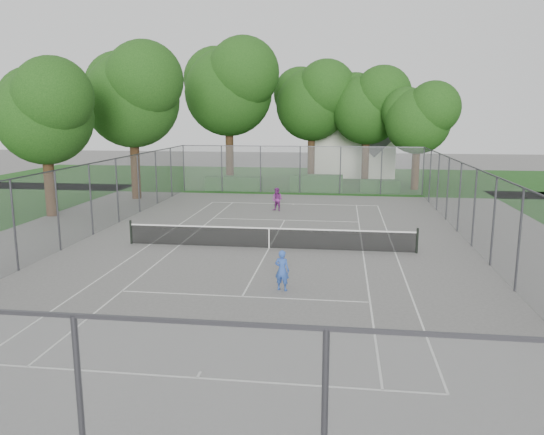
# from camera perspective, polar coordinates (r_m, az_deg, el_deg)

# --- Properties ---
(ground) EXTENTS (120.00, 120.00, 0.00)m
(ground) POSITION_cam_1_polar(r_m,az_deg,el_deg) (23.55, -0.32, -3.33)
(ground) COLOR slate
(ground) RESTS_ON ground
(grass_far) EXTENTS (60.00, 20.00, 0.00)m
(grass_far) POSITION_cam_1_polar(r_m,az_deg,el_deg) (49.05, 3.85, 4.19)
(grass_far) COLOR #174213
(grass_far) RESTS_ON ground
(court_markings) EXTENTS (11.03, 23.83, 0.01)m
(court_markings) POSITION_cam_1_polar(r_m,az_deg,el_deg) (23.55, -0.32, -3.32)
(court_markings) COLOR silver
(court_markings) RESTS_ON ground
(tennis_net) EXTENTS (12.87, 0.10, 1.10)m
(tennis_net) POSITION_cam_1_polar(r_m,az_deg,el_deg) (23.43, -0.32, -2.12)
(tennis_net) COLOR black
(tennis_net) RESTS_ON ground
(perimeter_fence) EXTENTS (18.08, 34.08, 3.52)m
(perimeter_fence) POSITION_cam_1_polar(r_m,az_deg,el_deg) (23.17, -0.33, 1.01)
(perimeter_fence) COLOR #38383D
(perimeter_fence) RESTS_ON ground
(tree_far_left) EXTENTS (8.36, 7.63, 12.01)m
(tree_far_left) POSITION_cam_1_polar(r_m,az_deg,el_deg) (45.21, -4.58, 14.08)
(tree_far_left) COLOR #321F12
(tree_far_left) RESTS_ON ground
(tree_far_midleft) EXTENTS (7.29, 6.66, 10.49)m
(tree_far_midleft) POSITION_cam_1_polar(r_m,az_deg,el_deg) (47.71, 4.43, 12.66)
(tree_far_midleft) COLOR #321F12
(tree_far_midleft) RESTS_ON ground
(tree_far_midright) EXTENTS (6.82, 6.23, 9.81)m
(tree_far_midright) POSITION_cam_1_polar(r_m,az_deg,el_deg) (46.27, 10.33, 11.99)
(tree_far_midright) COLOR #321F12
(tree_far_midright) RESTS_ON ground
(tree_far_right) EXTENTS (5.80, 5.30, 8.34)m
(tree_far_right) POSITION_cam_1_polar(r_m,az_deg,el_deg) (43.03, 15.55, 10.50)
(tree_far_right) COLOR #321F12
(tree_far_right) RESTS_ON ground
(tree_side_back) EXTENTS (7.41, 6.76, 10.65)m
(tree_side_back) POSITION_cam_1_polar(r_m,az_deg,el_deg) (38.17, -14.77, 12.91)
(tree_side_back) COLOR #321F12
(tree_side_back) RESTS_ON ground
(tree_side_front) EXTENTS (6.24, 5.70, 8.97)m
(tree_side_front) POSITION_cam_1_polar(r_m,az_deg,el_deg) (33.02, -23.29, 10.72)
(tree_side_front) COLOR #321F12
(tree_side_front) RESTS_ON ground
(hedge_left) EXTENTS (4.34, 1.30, 1.09)m
(hedge_left) POSITION_cam_1_polar(r_m,az_deg,el_deg) (41.55, -4.14, 3.69)
(hedge_left) COLOR #174215
(hedge_left) RESTS_ON ground
(hedge_mid) EXTENTS (4.01, 1.15, 1.26)m
(hedge_mid) POSITION_cam_1_polar(r_m,az_deg,el_deg) (41.00, 4.80, 3.70)
(hedge_mid) COLOR #174215
(hedge_mid) RESTS_ON ground
(hedge_right) EXTENTS (2.98, 1.09, 0.89)m
(hedge_right) POSITION_cam_1_polar(r_m,az_deg,el_deg) (41.55, 11.51, 3.36)
(hedge_right) COLOR #174215
(hedge_right) RESTS_ON ground
(house) EXTENTS (7.68, 5.95, 9.56)m
(house) POSITION_cam_1_polar(r_m,az_deg,el_deg) (52.08, 8.70, 8.73)
(house) COLOR silver
(house) RESTS_ON ground
(girl_player) EXTENTS (0.58, 0.45, 1.40)m
(girl_player) POSITION_cam_1_polar(r_m,az_deg,el_deg) (17.89, 1.09, -5.69)
(girl_player) COLOR #3057B7
(girl_player) RESTS_ON ground
(woman_player) EXTENTS (0.86, 0.78, 1.43)m
(woman_player) POSITION_cam_1_polar(r_m,az_deg,el_deg) (32.48, 0.56, 1.96)
(woman_player) COLOR #7C297A
(woman_player) RESTS_ON ground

